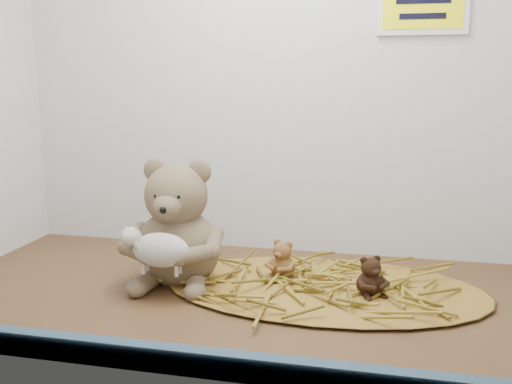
% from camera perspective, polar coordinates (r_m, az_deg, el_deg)
% --- Properties ---
extents(alcove_shell, '(1.20, 0.60, 0.90)m').
position_cam_1_polar(alcove_shell, '(1.08, 0.23, 14.18)').
color(alcove_shell, '#412916').
rests_on(alcove_shell, ground).
extents(front_rail, '(1.19, 0.02, 0.04)m').
position_cam_1_polar(front_rail, '(0.81, -5.78, -16.52)').
color(front_rail, '#324B60').
rests_on(front_rail, shelf_floor).
extents(straw_bed, '(0.62, 0.36, 0.01)m').
position_cam_1_polar(straw_bed, '(1.11, 6.81, -9.44)').
color(straw_bed, brown).
rests_on(straw_bed, shelf_floor).
extents(main_teddy, '(0.21, 0.22, 0.25)m').
position_cam_1_polar(main_teddy, '(1.11, -7.84, -2.99)').
color(main_teddy, '#7C634C').
rests_on(main_teddy, shelf_floor).
extents(toy_lamb, '(0.14, 0.08, 0.09)m').
position_cam_1_polar(toy_lamb, '(1.04, -9.48, -5.74)').
color(toy_lamb, beige).
rests_on(toy_lamb, main_teddy).
extents(mini_teddy_tan, '(0.08, 0.08, 0.07)m').
position_cam_1_polar(mini_teddy_tan, '(1.13, 2.69, -6.56)').
color(mini_teddy_tan, brown).
rests_on(mini_teddy_tan, straw_bed).
extents(mini_teddy_brown, '(0.08, 0.09, 0.07)m').
position_cam_1_polar(mini_teddy_brown, '(1.06, 11.35, -8.08)').
color(mini_teddy_brown, black).
rests_on(mini_teddy_brown, straw_bed).
extents(wall_sign, '(0.16, 0.01, 0.11)m').
position_cam_1_polar(wall_sign, '(1.27, 16.38, 17.85)').
color(wall_sign, yellow).
rests_on(wall_sign, back_wall).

